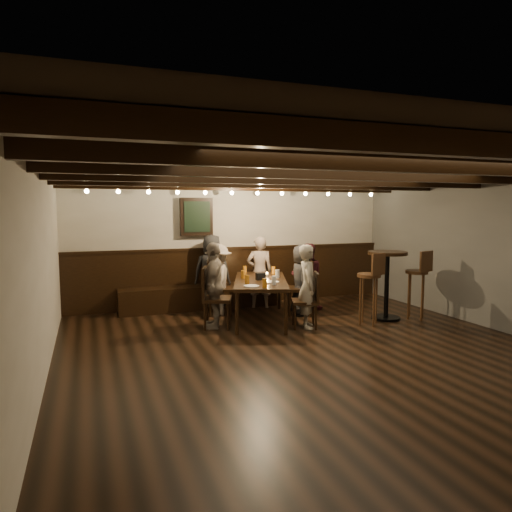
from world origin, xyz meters
name	(u,v)px	position (x,y,z in m)	size (l,w,h in m)	color
room	(242,257)	(-0.29, 2.21, 1.07)	(7.00, 7.00, 7.00)	black
dining_table	(260,283)	(-0.04, 1.95, 0.65)	(1.45, 2.07, 0.71)	black
chair_left_near	(220,298)	(-0.57, 2.62, 0.30)	(0.58, 0.58, 0.98)	black
chair_left_far	(216,309)	(-0.87, 1.77, 0.30)	(0.57, 0.57, 0.98)	black
chair_right_near	(300,298)	(0.79, 2.12, 0.30)	(0.58, 0.58, 0.99)	black
chair_right_far	(306,311)	(0.48, 1.28, 0.27)	(0.52, 0.52, 0.89)	black
person_bench_left	(212,272)	(-0.58, 3.10, 0.71)	(0.70, 0.45, 1.42)	#262628
person_bench_centre	(260,272)	(0.32, 2.93, 0.69)	(0.50, 0.33, 1.38)	gray
person_bench_right	(307,276)	(1.11, 2.49, 0.63)	(0.61, 0.47, 1.25)	#4F1B24
person_left_near	(218,279)	(-0.59, 2.63, 0.64)	(0.83, 0.48, 1.28)	gray
person_left_far	(214,285)	(-0.90, 1.78, 0.69)	(0.81, 0.34, 1.38)	gray
person_right_near	(302,280)	(0.82, 2.11, 0.63)	(0.62, 0.40, 1.27)	#252527
person_right_far	(308,286)	(0.51, 1.27, 0.67)	(0.49, 0.32, 1.34)	#9E9786
pint_a	(245,270)	(-0.07, 2.70, 0.78)	(0.07, 0.07, 0.14)	#BF7219
pint_b	(274,270)	(0.41, 2.47, 0.78)	(0.07, 0.07, 0.14)	#BF7219
pint_c	(243,275)	(-0.29, 2.14, 0.78)	(0.07, 0.07, 0.14)	#BF7219
pint_d	(278,274)	(0.31, 2.03, 0.78)	(0.07, 0.07, 0.14)	silver
pint_e	(247,280)	(-0.40, 1.60, 0.78)	(0.07, 0.07, 0.14)	#BF7219
pint_f	(274,280)	(-0.04, 1.36, 0.78)	(0.07, 0.07, 0.14)	silver
pint_g	(265,283)	(-0.27, 1.18, 0.78)	(0.07, 0.07, 0.14)	#BF7219
plate_near	(251,286)	(-0.42, 1.34, 0.72)	(0.24, 0.24, 0.01)	white
plate_far	(272,282)	(0.02, 1.60, 0.72)	(0.24, 0.24, 0.01)	white
condiment_caddy	(261,276)	(-0.06, 1.90, 0.77)	(0.15, 0.10, 0.12)	black
candle	(267,275)	(0.17, 2.19, 0.74)	(0.05, 0.05, 0.05)	beige
high_top_table	(387,275)	(2.03, 1.30, 0.77)	(0.66, 0.66, 1.18)	black
bar_stool_left	(369,298)	(1.54, 1.09, 0.44)	(0.41, 0.43, 1.19)	#3D2013
bar_stool_right	(416,293)	(2.54, 1.14, 0.44)	(0.40, 0.42, 1.19)	#3D2013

